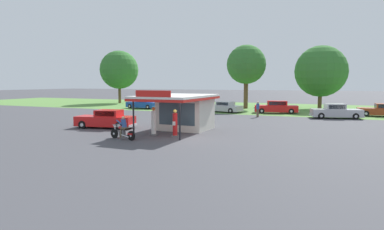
{
  "coord_description": "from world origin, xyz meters",
  "views": [
    {
      "loc": [
        9.3,
        -20.45,
        3.82
      ],
      "look_at": [
        -0.51,
        2.18,
        1.4
      ],
      "focal_mm": 30.83,
      "sensor_mm": 36.0,
      "label": 1
    }
  ],
  "objects": [
    {
      "name": "ground_plane",
      "position": [
        0.0,
        0.0,
        0.0
      ],
      "size": [
        300.0,
        300.0,
        0.0
      ],
      "primitive_type": "plane",
      "color": "#424247"
    },
    {
      "name": "grass_verge_strip",
      "position": [
        0.0,
        30.0,
        0.0
      ],
      "size": [
        120.0,
        24.0,
        0.01
      ],
      "primitive_type": "cube",
      "color": "#56843D",
      "rests_on": "ground"
    },
    {
      "name": "service_station_kiosk",
      "position": [
        -1.88,
        3.62,
        1.68
      ],
      "size": [
        4.53,
        7.31,
        3.31
      ],
      "color": "beige",
      "rests_on": "ground"
    },
    {
      "name": "gas_pump_nearside",
      "position": [
        -2.75,
        0.31,
        0.95
      ],
      "size": [
        0.44,
        0.44,
        2.06
      ],
      "color": "slate",
      "rests_on": "ground"
    },
    {
      "name": "gas_pump_offside",
      "position": [
        -1.01,
        0.31,
        0.89
      ],
      "size": [
        0.44,
        0.44,
        1.94
      ],
      "color": "slate",
      "rests_on": "ground"
    },
    {
      "name": "motorcycle_with_rider",
      "position": [
        -3.75,
        -2.09,
        0.65
      ],
      "size": [
        2.25,
        0.78,
        1.58
      ],
      "color": "black",
      "rests_on": "ground"
    },
    {
      "name": "featured_classic_sedan",
      "position": [
        -8.42,
        2.08,
        0.7
      ],
      "size": [
        5.3,
        2.69,
        1.54
      ],
      "color": "red",
      "rests_on": "ground"
    },
    {
      "name": "parked_car_back_row_far_right",
      "position": [
        -10.28,
        21.85,
        0.71
      ],
      "size": [
        5.45,
        3.1,
        1.56
      ],
      "color": "#E55993",
      "rests_on": "ground"
    },
    {
      "name": "parked_car_second_row_spare",
      "position": [
        -4.07,
        20.42,
        0.64
      ],
      "size": [
        5.61,
        2.89,
        1.4
      ],
      "color": "#B7B7BC",
      "rests_on": "ground"
    },
    {
      "name": "parked_car_back_row_right",
      "position": [
        -16.89,
        21.52,
        0.7
      ],
      "size": [
        5.39,
        2.47,
        1.54
      ],
      "color": "#19479E",
      "rests_on": "ground"
    },
    {
      "name": "parked_car_back_row_centre_left",
      "position": [
        9.48,
        18.13,
        0.7
      ],
      "size": [
        5.54,
        3.16,
        1.57
      ],
      "color": "#B7B7BC",
      "rests_on": "ground"
    },
    {
      "name": "parked_car_back_row_left",
      "position": [
        2.58,
        21.7,
        0.72
      ],
      "size": [
        5.66,
        2.96,
        1.56
      ],
      "color": "red",
      "rests_on": "ground"
    },
    {
      "name": "parked_car_back_row_centre",
      "position": [
        14.46,
        22.51,
        0.68
      ],
      "size": [
        5.56,
        2.09,
        1.47
      ],
      "color": "#993819",
      "rests_on": "ground"
    },
    {
      "name": "bystander_leaning_by_kiosk",
      "position": [
        -10.43,
        15.4,
        0.88
      ],
      "size": [
        0.34,
        0.34,
        1.67
      ],
      "color": "black",
      "rests_on": "ground"
    },
    {
      "name": "bystander_admiring_sedan",
      "position": [
        1.5,
        15.93,
        0.94
      ],
      "size": [
        0.34,
        0.34,
        1.77
      ],
      "color": "brown",
      "rests_on": "ground"
    },
    {
      "name": "tree_oak_far_right",
      "position": [
        7.32,
        30.94,
        5.47
      ],
      "size": [
        7.4,
        7.4,
        9.18
      ],
      "color": "brown",
      "rests_on": "ground"
    },
    {
      "name": "tree_oak_left",
      "position": [
        -27.99,
        31.21,
        6.23
      ],
      "size": [
        7.14,
        7.14,
        9.81
      ],
      "color": "brown",
      "rests_on": "ground"
    },
    {
      "name": "tree_oak_distant_spare",
      "position": [
        -2.88,
        27.82,
        6.48
      ],
      "size": [
        5.77,
        5.77,
        9.4
      ],
      "color": "brown",
      "rests_on": "ground"
    }
  ]
}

